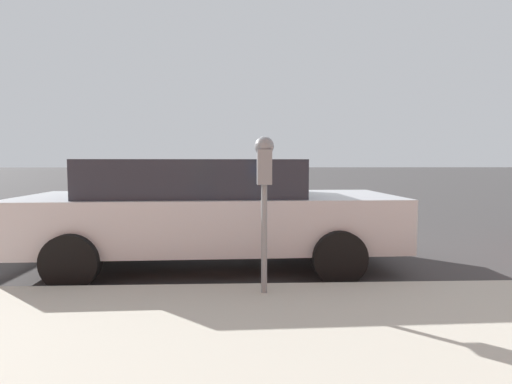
# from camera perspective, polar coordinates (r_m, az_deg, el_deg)

# --- Properties ---
(ground_plane) EXTENTS (220.00, 220.00, 0.00)m
(ground_plane) POSITION_cam_1_polar(r_m,az_deg,el_deg) (6.58, -6.44, -8.33)
(ground_plane) COLOR #3D3A3A
(parking_meter) EXTENTS (0.21, 0.19, 1.55)m
(parking_meter) POSITION_cam_1_polar(r_m,az_deg,el_deg) (3.91, 1.18, 2.59)
(parking_meter) COLOR gray
(parking_meter) RESTS_ON sidewalk
(car_silver) EXTENTS (2.12, 4.97, 1.47)m
(car_silver) POSITION_cam_1_polar(r_m,az_deg,el_deg) (5.47, -6.94, -2.58)
(car_silver) COLOR #B7BABF
(car_silver) RESTS_ON ground_plane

